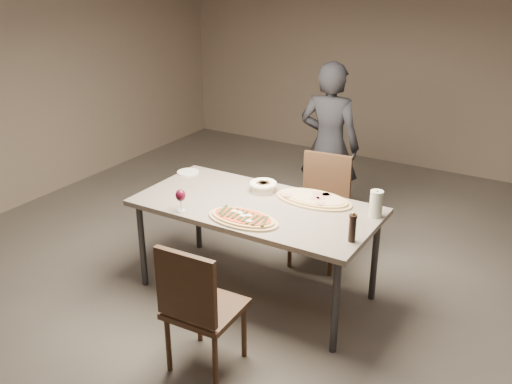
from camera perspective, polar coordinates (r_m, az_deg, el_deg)
The scene contains 14 objects.
room at distance 4.00m, azimuth 0.00°, elevation 7.28°, with size 7.00×7.00×7.00m.
dining_table at distance 4.25m, azimuth 0.00°, elevation -1.95°, with size 1.80×0.90×0.75m.
zucchini_pizza at distance 3.97m, azimuth -1.32°, elevation -2.62°, with size 0.54×0.30×0.05m.
ham_pizza at distance 4.30m, azimuth 5.77°, elevation -0.68°, with size 0.61×0.34×0.04m.
bread_basket at distance 4.44m, azimuth 0.72°, elevation 0.64°, with size 0.22×0.22×0.08m.
oil_dish at distance 4.43m, azimuth 0.78°, elevation 0.03°, with size 0.13×0.13×0.01m.
pepper_mill_left at distance 3.70m, azimuth 9.62°, elevation -3.54°, with size 0.05×0.05×0.21m.
pepper_mill_right at distance 4.07m, azimuth 11.86°, elevation -1.23°, with size 0.05×0.05×0.20m.
carafe at distance 4.08m, azimuth 11.92°, elevation -1.16°, with size 0.09×0.09×0.19m.
wine_glass at distance 4.11m, azimuth -7.55°, elevation -0.40°, with size 0.07×0.07×0.17m.
side_plate at distance 4.86m, azimuth -6.80°, elevation 1.98°, with size 0.19×0.19×0.01m.
chair_near at distance 3.54m, azimuth -5.87°, elevation -11.03°, with size 0.44×0.44×0.90m.
chair_far at distance 4.86m, azimuth 6.60°, elevation -1.09°, with size 0.48×0.48×0.92m.
diner at distance 5.42m, azimuth 7.32°, elevation 4.60°, with size 0.58×0.38×1.59m, color black.
Camera 1 is at (1.97, -3.32, 2.47)m, focal length 40.00 mm.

